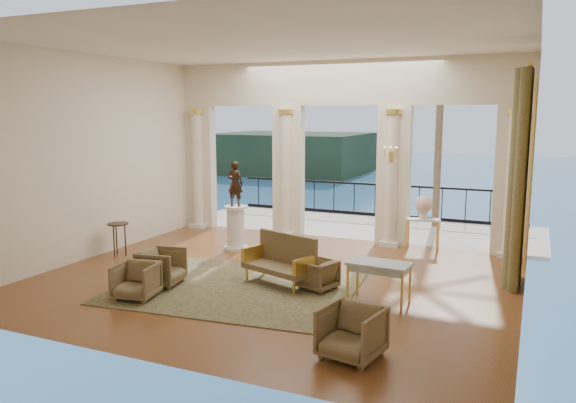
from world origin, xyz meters
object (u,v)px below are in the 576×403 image
at_px(pedestal, 236,229).
at_px(statue, 235,184).
at_px(armchair_b, 352,330).
at_px(side_table, 118,228).
at_px(settee, 282,260).
at_px(armchair_a, 136,279).
at_px(armchair_c, 318,273).
at_px(console_table, 423,224).
at_px(game_table, 379,267).
at_px(armchair_d, 161,265).

xyz_separation_m(pedestal, statue, (0.00, 0.00, 1.08)).
bearing_deg(armchair_b, pedestal, 144.08).
xyz_separation_m(pedestal, side_table, (-2.14, -1.61, 0.15)).
bearing_deg(settee, armchair_a, -118.29).
xyz_separation_m(armchair_c, side_table, (-5.01, 0.45, 0.34)).
relative_size(console_table, side_table, 1.11).
xyz_separation_m(console_table, side_table, (-6.20, -3.36, 0.03)).
distance_m(armchair_b, game_table, 2.30).
distance_m(game_table, pedestal, 4.70).
height_order(settee, console_table, settee).
bearing_deg(game_table, armchair_c, 171.51).
distance_m(pedestal, console_table, 4.43).
xyz_separation_m(settee, console_table, (1.95, 3.75, 0.16)).
distance_m(armchair_a, game_table, 4.23).
distance_m(armchair_b, settee, 3.41).
bearing_deg(armchair_d, settee, -73.51).
distance_m(armchair_b, armchair_c, 2.93).
xyz_separation_m(armchair_b, settee, (-2.21, 2.60, 0.08)).
bearing_deg(side_table, console_table, 28.42).
xyz_separation_m(armchair_a, armchair_d, (-0.07, 0.83, 0.03)).
height_order(armchair_b, pedestal, pedestal).
relative_size(armchair_c, game_table, 0.57).
bearing_deg(console_table, side_table, -163.17).
distance_m(game_table, statue, 4.79).
height_order(game_table, pedestal, pedestal).
bearing_deg(side_table, settee, -5.28).
height_order(armchair_c, game_table, game_table).
relative_size(armchair_a, side_table, 0.93).
bearing_deg(pedestal, armchair_b, -46.81).
relative_size(game_table, statue, 1.01).
xyz_separation_m(armchair_c, pedestal, (-2.87, 2.06, 0.20)).
bearing_deg(armchair_b, settee, 141.20).
bearing_deg(side_table, game_table, -6.60).
bearing_deg(settee, armchair_d, -135.05).
bearing_deg(armchair_c, pedestal, -107.63).
distance_m(armchair_c, console_table, 4.00).
bearing_deg(settee, statue, 155.34).
bearing_deg(game_table, side_table, 177.37).
xyz_separation_m(statue, side_table, (-2.14, -1.61, -0.93)).
height_order(armchair_c, armchair_d, armchair_d).
distance_m(settee, console_table, 4.23).
distance_m(armchair_d, game_table, 4.08).
bearing_deg(console_table, settee, -129.10).
xyz_separation_m(settee, pedestal, (-2.11, 2.00, 0.04)).
xyz_separation_m(armchair_a, armchair_b, (4.17, -0.77, 0.03)).
distance_m(armchair_a, armchair_d, 0.83).
bearing_deg(armchair_d, statue, -8.30).
bearing_deg(statue, console_table, -157.85).
bearing_deg(armchair_a, statue, 81.36).
height_order(pedestal, statue, statue).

